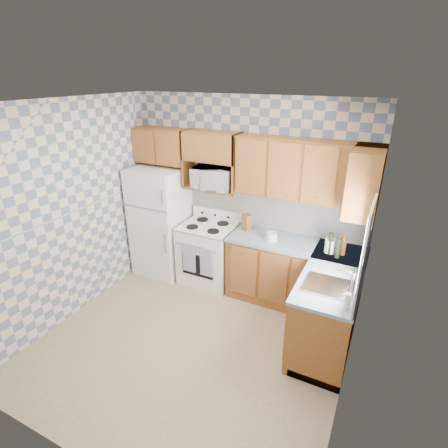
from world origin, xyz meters
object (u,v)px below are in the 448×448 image
Objects in this scene: refrigerator at (161,222)px; microwave at (213,178)px; stove_body at (208,254)px; electric_kettle at (330,246)px.

microwave is (0.84, 0.14, 0.76)m from refrigerator.
microwave is at bearing 72.85° from stove_body.
stove_body is 5.26× the size of electric_kettle.
refrigerator is 3.06× the size of microwave.
stove_body is 1.16m from microwave.
microwave is at bearing 9.24° from refrigerator.
refrigerator is at bearing -178.71° from microwave.
electric_kettle reaches higher than stove_body.
microwave reaches higher than refrigerator.
electric_kettle is at bearing -13.39° from microwave.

